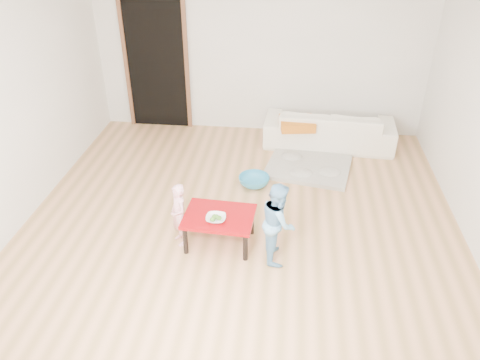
% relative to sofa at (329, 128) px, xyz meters
% --- Properties ---
extents(floor, '(5.00, 5.00, 0.01)m').
position_rel_sofa_xyz_m(floor, '(-1.09, -2.05, -0.28)').
color(floor, '#AA7F48').
rests_on(floor, ground).
extents(back_wall, '(5.00, 0.02, 2.60)m').
position_rel_sofa_xyz_m(back_wall, '(-1.09, 0.45, 1.02)').
color(back_wall, silver).
rests_on(back_wall, floor).
extents(left_wall, '(0.02, 5.00, 2.60)m').
position_rel_sofa_xyz_m(left_wall, '(-3.59, -2.05, 1.02)').
color(left_wall, silver).
rests_on(left_wall, floor).
extents(doorway, '(1.02, 0.08, 2.11)m').
position_rel_sofa_xyz_m(doorway, '(-2.69, 0.43, 0.75)').
color(doorway, brown).
rests_on(doorway, back_wall).
extents(sofa, '(1.94, 0.85, 0.56)m').
position_rel_sofa_xyz_m(sofa, '(0.00, 0.00, 0.00)').
color(sofa, white).
rests_on(sofa, floor).
extents(cushion, '(0.54, 0.50, 0.13)m').
position_rel_sofa_xyz_m(cushion, '(-0.48, -0.24, 0.15)').
color(cushion, orange).
rests_on(cushion, sofa).
extents(red_table, '(0.77, 0.60, 0.37)m').
position_rel_sofa_xyz_m(red_table, '(-1.28, -2.52, -0.09)').
color(red_table, maroon).
rests_on(red_table, floor).
extents(bowl, '(0.21, 0.21, 0.05)m').
position_rel_sofa_xyz_m(bowl, '(-1.30, -2.62, 0.12)').
color(bowl, white).
rests_on(bowl, red_table).
extents(broccoli, '(0.12, 0.12, 0.06)m').
position_rel_sofa_xyz_m(broccoli, '(-1.30, -2.62, 0.12)').
color(broccoli, '#2D5919').
rests_on(broccoli, red_table).
extents(child_pink, '(0.29, 0.31, 0.72)m').
position_rel_sofa_xyz_m(child_pink, '(-1.71, -2.56, 0.08)').
color(child_pink, pink).
rests_on(child_pink, floor).
extents(child_blue, '(0.38, 0.46, 0.89)m').
position_rel_sofa_xyz_m(child_blue, '(-0.65, -2.68, 0.17)').
color(child_blue, '#5CA8D7').
rests_on(child_blue, floor).
extents(basin, '(0.40, 0.40, 0.13)m').
position_rel_sofa_xyz_m(basin, '(-1.01, -1.30, -0.22)').
color(basin, teal).
rests_on(basin, floor).
extents(blanket, '(1.26, 1.12, 0.06)m').
position_rel_sofa_xyz_m(blanket, '(-0.30, -0.79, -0.25)').
color(blanket, beige).
rests_on(blanket, floor).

